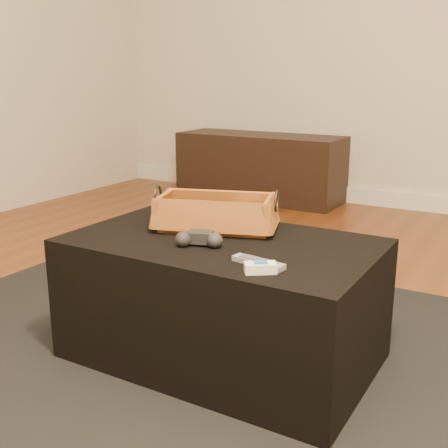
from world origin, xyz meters
The scene contains 12 objects.
floor centered at (0.00, 0.00, -0.01)m, with size 5.00×5.50×0.01m, color brown.
back_wall centered at (0.00, 2.76, 1.35)m, with size 5.00×0.02×2.70m, color beige.
baseboard centered at (0.00, 2.73, 0.06)m, with size 5.00×0.04×0.12m, color white.
media_cabinet centered at (-1.12, 2.51, 0.25)m, with size 1.28×0.45×0.50m, color black.
area_rug centered at (-0.06, 0.10, 0.01)m, with size 2.60×2.00×0.01m, color black.
ottoman centered at (-0.06, 0.15, 0.22)m, with size 1.00×0.60×0.42m, color black.
tv_remote centered at (-0.16, 0.23, 0.46)m, with size 0.22×0.05×0.02m, color black.
cloth_bundle centered at (-0.05, 0.32, 0.48)m, with size 0.12×0.08×0.06m, color tan.
wicker_basket centered at (-0.15, 0.25, 0.48)m, with size 0.47×0.34×0.15m.
game_controller centered at (-0.09, 0.05, 0.46)m, with size 0.16×0.12×0.05m.
silver_remote centered at (0.16, -0.01, 0.44)m, with size 0.17×0.06×0.02m.
cream_gadget centered at (0.19, -0.06, 0.45)m, with size 0.10×0.09×0.03m.
Camera 1 is at (0.84, -1.36, 0.96)m, focal length 45.00 mm.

